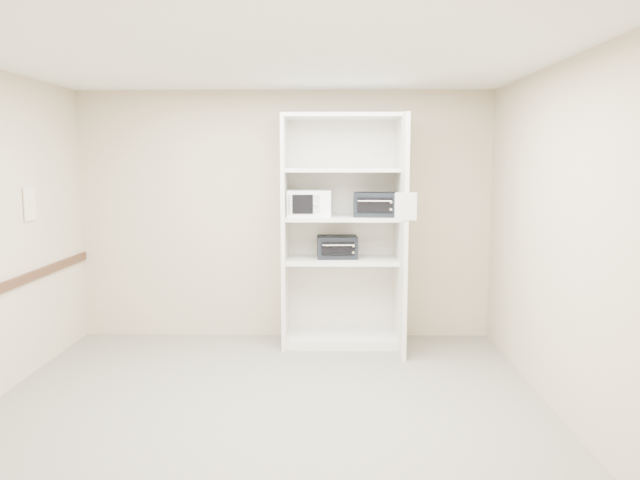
{
  "coord_description": "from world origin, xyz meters",
  "views": [
    {
      "loc": [
        0.48,
        -4.81,
        1.94
      ],
      "look_at": [
        0.39,
        1.36,
        1.16
      ],
      "focal_mm": 35.0,
      "sensor_mm": 36.0,
      "label": 1
    }
  ],
  "objects_px": {
    "shelving_unit": "(346,239)",
    "microwave": "(309,203)",
    "toaster_oven_lower": "(337,247)",
    "toaster_oven_upper": "(375,204)"
  },
  "relations": [
    {
      "from": "toaster_oven_upper",
      "to": "microwave",
      "type": "bearing_deg",
      "value": -177.82
    },
    {
      "from": "toaster_oven_upper",
      "to": "toaster_oven_lower",
      "type": "xyz_separation_m",
      "value": [
        -0.39,
        0.08,
        -0.46
      ]
    },
    {
      "from": "microwave",
      "to": "toaster_oven_lower",
      "type": "relative_size",
      "value": 1.08
    },
    {
      "from": "toaster_oven_lower",
      "to": "toaster_oven_upper",
      "type": "bearing_deg",
      "value": -14.53
    },
    {
      "from": "shelving_unit",
      "to": "microwave",
      "type": "relative_size",
      "value": 5.35
    },
    {
      "from": "toaster_oven_lower",
      "to": "shelving_unit",
      "type": "bearing_deg",
      "value": -26.83
    },
    {
      "from": "microwave",
      "to": "toaster_oven_lower",
      "type": "bearing_deg",
      "value": 9.28
    },
    {
      "from": "shelving_unit",
      "to": "microwave",
      "type": "bearing_deg",
      "value": -179.02
    },
    {
      "from": "toaster_oven_upper",
      "to": "shelving_unit",
      "type": "bearing_deg",
      "value": 177.32
    },
    {
      "from": "shelving_unit",
      "to": "microwave",
      "type": "xyz_separation_m",
      "value": [
        -0.39,
        -0.01,
        0.37
      ]
    }
  ]
}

